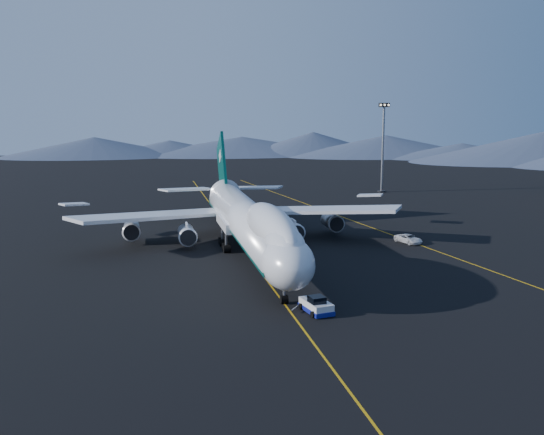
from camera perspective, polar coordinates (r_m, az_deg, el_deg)
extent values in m
plane|color=black|center=(101.00, -2.29, -3.52)|extent=(500.00, 500.00, 0.00)
cube|color=#C9910B|center=(101.00, -2.29, -3.51)|extent=(0.25, 220.00, 0.01)
cube|color=#C9910B|center=(118.86, 11.27, -1.64)|extent=(28.08, 198.09, 0.01)
cone|color=#414C64|center=(329.59, -16.36, 6.56)|extent=(100.00, 100.00, 12.00)
cone|color=#414C64|center=(333.66, -2.85, 6.98)|extent=(100.00, 100.00, 12.00)
cone|color=#414C64|center=(330.14, 10.65, 6.79)|extent=(100.00, 100.00, 12.00)
cylinder|color=silver|center=(99.84, -2.31, -0.39)|extent=(6.50, 56.00, 6.50)
ellipsoid|color=silver|center=(73.01, 1.43, -4.28)|extent=(6.50, 10.40, 6.50)
ellipsoid|color=silver|center=(81.51, -0.12, -0.96)|extent=(5.13, 25.16, 5.85)
cube|color=black|center=(70.84, 1.81, -3.73)|extent=(3.60, 1.61, 1.29)
cone|color=silver|center=(131.97, -4.75, 2.49)|extent=(6.50, 12.00, 6.50)
cube|color=#044038|center=(100.97, -2.40, -0.79)|extent=(6.24, 60.00, 1.10)
cube|color=silver|center=(105.37, -2.81, -0.45)|extent=(7.50, 13.00, 1.60)
cube|color=silver|center=(109.87, -10.81, 0.19)|extent=(30.62, 23.28, 2.83)
cube|color=silver|center=(114.15, 3.90, 0.71)|extent=(30.62, 23.28, 2.83)
cylinder|color=slate|center=(106.67, -8.02, -1.56)|extent=(2.90, 5.50, 2.90)
cylinder|color=slate|center=(112.84, -13.08, -1.09)|extent=(2.90, 5.50, 2.90)
cylinder|color=slate|center=(109.57, 1.94, -1.16)|extent=(2.90, 5.50, 2.90)
cylinder|color=slate|center=(118.27, 5.65, -0.37)|extent=(2.90, 5.50, 2.90)
cube|color=#044038|center=(130.43, -4.72, 4.61)|extent=(0.55, 14.11, 15.94)
cube|color=silver|center=(132.68, -8.05, 2.64)|extent=(12.39, 9.47, 0.98)
cube|color=silver|center=(134.53, -1.66, 2.83)|extent=(12.39, 9.47, 0.98)
cylinder|color=black|center=(75.81, 1.15, -7.70)|extent=(0.90, 1.10, 1.10)
cube|color=silver|center=(72.84, 4.18, -8.27)|extent=(3.22, 5.10, 1.18)
cube|color=navy|center=(72.98, 4.18, -8.59)|extent=(3.37, 5.33, 0.54)
cube|color=black|center=(72.57, 4.19, -7.62)|extent=(2.02, 2.02, 0.97)
imported|color=silver|center=(112.32, 12.72, -1.96)|extent=(4.15, 6.13, 1.56)
cylinder|color=black|center=(181.35, 10.26, 2.44)|extent=(2.39, 2.39, 0.40)
cylinder|color=slate|center=(180.17, 10.38, 6.31)|extent=(0.70, 0.70, 24.95)
cube|color=black|center=(179.83, 10.51, 10.37)|extent=(3.19, 0.80, 1.20)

